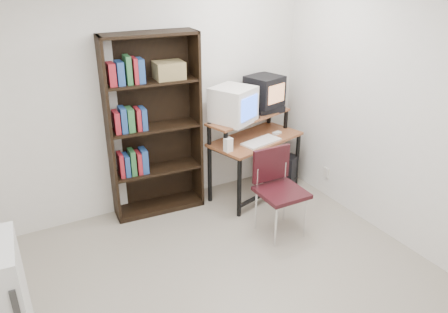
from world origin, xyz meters
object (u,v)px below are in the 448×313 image
school_chair (278,183)px  bookshelf (153,125)px  crt_monitor (233,105)px  pc_tower (279,169)px  computer_desk (254,142)px  crt_tv (264,91)px

school_chair → bookshelf: 1.48m
crt_monitor → pc_tower: size_ratio=1.25×
computer_desk → bookshelf: bearing=152.8°
school_chair → crt_tv: bearing=65.2°
computer_desk → bookshelf: 1.23m
crt_tv → pc_tower: 1.04m
pc_tower → school_chair: school_chair is taller
school_chair → bookshelf: (-0.93, 1.05, 0.46)m
crt_tv → bookshelf: (-1.40, 0.06, -0.21)m
computer_desk → pc_tower: 0.63m
crt_monitor → computer_desk: bearing=-33.1°
computer_desk → pc_tower: size_ratio=2.74×
school_chair → crt_monitor: bearing=93.4°
computer_desk → school_chair: computer_desk is taller
crt_tv → school_chair: (-0.47, -0.99, -0.67)m
crt_monitor → bookshelf: 0.92m
pc_tower → bookshelf: (-1.57, 0.19, 0.81)m
school_chair → bookshelf: size_ratio=0.45×
crt_monitor → school_chair: size_ratio=0.62×
crt_tv → school_chair: size_ratio=0.51×
school_chair → computer_desk: bearing=74.5°
crt_monitor → school_chair: crt_monitor is taller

